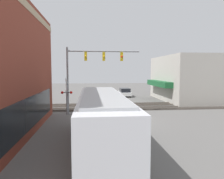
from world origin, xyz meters
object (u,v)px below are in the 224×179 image
at_px(parked_car_grey, 95,98).
at_px(parked_car_white, 125,92).
at_px(crossing_signal, 67,93).
at_px(pedestrian_at_crossing, 83,105).
at_px(city_bus, 102,118).

relative_size(parked_car_grey, parked_car_white, 1.00).
bearing_deg(crossing_signal, parked_car_grey, -22.27).
xyz_separation_m(parked_car_grey, pedestrian_at_crossing, (-7.04, 1.42, 0.19)).
bearing_deg(city_bus, parked_car_white, -11.97).
distance_m(crossing_signal, parked_car_grey, 8.31).
xyz_separation_m(city_bus, parked_car_grey, (17.58, -0.00, -1.08)).
distance_m(crossing_signal, pedestrian_at_crossing, 2.25).
bearing_deg(city_bus, pedestrian_at_crossing, 7.65).
distance_m(parked_car_grey, pedestrian_at_crossing, 7.18).
xyz_separation_m(parked_car_white, pedestrian_at_crossing, (-14.93, 6.82, 0.19)).
distance_m(parked_car_grey, parked_car_white, 9.57).
height_order(city_bus, parked_car_white, city_bus).
distance_m(city_bus, parked_car_white, 26.06).
relative_size(city_bus, pedestrian_at_crossing, 6.86).
relative_size(crossing_signal, parked_car_white, 0.81).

